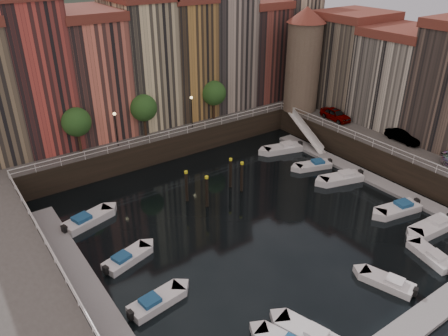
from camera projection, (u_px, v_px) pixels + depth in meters
ground at (250, 220)px, 42.26m from camera, size 200.00×200.00×0.00m
quay_far at (135, 125)px, 60.51m from camera, size 80.00×20.00×3.00m
quay_right at (437, 145)px, 54.39m from camera, size 20.00×36.00×3.00m
dock_left at (91, 293)px, 33.20m from camera, size 2.00×28.00×0.35m
dock_right at (368, 177)px, 49.71m from camera, size 2.00×28.00×0.35m
dock_near at (404, 333)px, 29.80m from camera, size 30.00×2.00×0.35m
mountains at (9, 9)px, 119.63m from camera, size 145.00×100.00×18.00m
far_terrace at (160, 56)px, 56.05m from camera, size 48.70×10.30×17.50m
right_terrace at (402, 73)px, 54.15m from camera, size 9.30×24.30×14.00m
corner_tower at (303, 58)px, 58.34m from camera, size 5.20×5.20×13.80m
promenade_trees at (149, 107)px, 51.82m from camera, size 21.20×3.20×5.20m
street_lamps at (155, 114)px, 51.58m from camera, size 10.36×0.36×4.18m
railings at (222, 167)px, 44.08m from camera, size 36.08×34.04×0.52m
gangway at (306, 131)px, 57.38m from camera, size 2.78×8.32×3.73m
mooring_pilings at (217, 182)px, 45.58m from camera, size 6.21×2.47×3.78m
boat_left_1 at (156, 302)px, 32.14m from camera, size 4.69×2.25×1.05m
boat_left_3 at (126, 259)px, 36.56m from camera, size 4.64×2.78×1.04m
boat_left_4 at (87, 220)px, 41.59m from camera, size 5.27×3.09×1.18m
boat_right_0 at (433, 227)px, 40.60m from camera, size 5.22×2.22×1.18m
boat_right_1 at (399, 209)px, 43.36m from camera, size 5.08×2.65×1.14m
boat_right_2 at (342, 178)px, 49.03m from camera, size 5.24×3.09×1.17m
boat_right_3 at (314, 165)px, 51.95m from camera, size 4.59×2.83×1.03m
boat_right_4 at (283, 148)px, 56.10m from camera, size 5.33×3.09×1.19m
boat_near_1 at (309, 334)px, 29.47m from camera, size 2.92×4.79×1.08m
boat_near_2 at (388, 282)px, 34.02m from camera, size 2.72×4.39×0.99m
boat_near_3 at (432, 256)px, 36.86m from camera, size 2.50×4.51×1.01m
car_a at (335, 115)px, 57.43m from camera, size 2.04×4.57×1.53m
car_b at (404, 137)px, 51.10m from camera, size 1.72×4.43×1.44m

